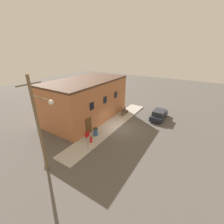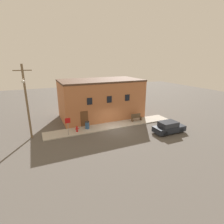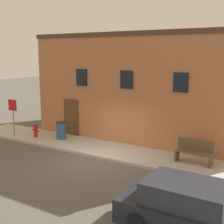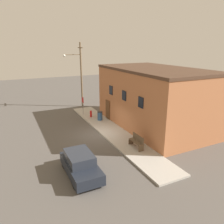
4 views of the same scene
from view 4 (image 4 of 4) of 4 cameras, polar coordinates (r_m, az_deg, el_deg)
ground_plane at (r=20.41m, az=-3.14°, el=-5.77°), size 80.00×80.00×0.00m
sidewalk at (r=20.84m, az=-0.07°, el=-5.05°), size 17.69×2.42×0.13m
brick_building at (r=22.09m, az=10.78°, el=3.69°), size 12.14×6.74×5.83m
fire_hydrant at (r=24.77m, az=-5.53°, el=-0.43°), size 0.47×0.22×0.75m
stop_sign at (r=25.34m, az=-7.64°, el=2.45°), size 0.62×0.06×2.10m
bench at (r=17.48m, az=6.47°, el=-7.68°), size 1.55×0.44×1.02m
trash_bin at (r=23.62m, az=-3.17°, el=-0.99°), size 0.56×0.56×0.95m
utility_pole at (r=28.88m, az=-8.35°, el=10.11°), size 1.80×2.38×8.28m
parked_car at (r=14.31m, az=-8.27°, el=-13.43°), size 3.95×1.73×1.44m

